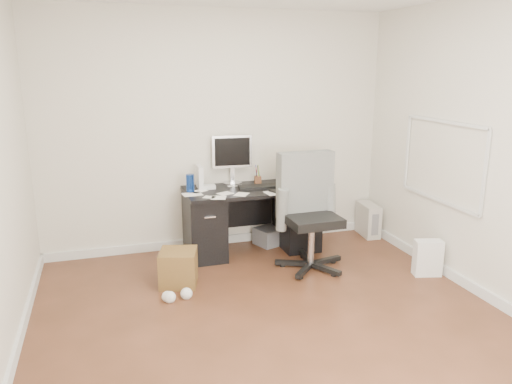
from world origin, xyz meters
TOP-DOWN VIEW (x-y plane):
  - ground at (0.00, 0.00)m, footprint 4.00×4.00m
  - room_shell at (0.03, 0.03)m, footprint 4.02×4.02m
  - desk at (0.30, 1.65)m, footprint 1.50×0.70m
  - loose_papers at (0.10, 1.60)m, footprint 1.10×0.60m
  - lcd_monitor at (0.14, 1.90)m, footprint 0.48×0.30m
  - keyboard at (0.39, 1.64)m, footprint 0.49×0.19m
  - computer_mouse at (0.71, 1.54)m, footprint 0.06×0.06m
  - travel_mug at (-0.39, 1.68)m, footprint 0.10×0.10m
  - white_binder at (-0.26, 1.81)m, footprint 0.11×0.23m
  - magazine_file at (0.74, 1.82)m, footprint 0.12×0.22m
  - pen_cup at (0.42, 1.81)m, footprint 0.11×0.11m
  - yellow_book at (0.93, 1.63)m, footprint 0.25×0.27m
  - paper_remote at (0.51, 1.37)m, footprint 0.30×0.25m
  - office_chair at (0.75, 0.98)m, footprint 0.70×0.70m
  - pc_tower at (1.86, 1.75)m, footprint 0.22×0.42m
  - shopping_bag at (1.81, 0.46)m, footprint 0.31×0.26m
  - wicker_basket at (-0.65, 1.00)m, footprint 0.43×0.43m
  - desk_printer at (0.58, 1.81)m, footprint 0.42×0.39m

SIDE VIEW (x-z plane):
  - ground at x=0.00m, z-range 0.00..0.00m
  - desk_printer at x=0.58m, z-range 0.00..0.20m
  - wicker_basket at x=-0.65m, z-range 0.00..0.35m
  - shopping_bag at x=1.81m, z-range 0.00..0.37m
  - pc_tower at x=1.86m, z-range 0.00..0.40m
  - desk at x=0.30m, z-range 0.02..0.77m
  - office_chair at x=0.75m, z-range 0.00..1.22m
  - loose_papers at x=0.10m, z-range 0.75..0.75m
  - paper_remote at x=0.51m, z-range 0.75..0.77m
  - keyboard at x=0.39m, z-range 0.75..0.78m
  - yellow_book at x=0.93m, z-range 0.75..0.79m
  - computer_mouse at x=0.71m, z-range 0.75..0.80m
  - travel_mug at x=-0.39m, z-range 0.75..0.95m
  - pen_cup at x=0.42m, z-range 0.75..0.98m
  - magazine_file at x=0.74m, z-range 0.75..1.00m
  - white_binder at x=-0.26m, z-range 0.75..1.01m
  - lcd_monitor at x=0.14m, z-range 0.75..1.33m
  - room_shell at x=0.03m, z-range 0.30..3.01m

